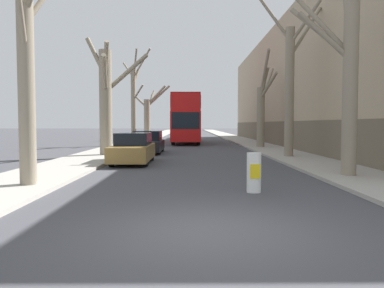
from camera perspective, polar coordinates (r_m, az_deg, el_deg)
name	(u,v)px	position (r m, az deg, el deg)	size (l,w,h in m)	color
ground_plane	(206,230)	(6.77, 2.16, -13.03)	(300.00, 300.00, 0.00)	#424247
sidewalk_left	(154,136)	(56.77, -5.76, 1.22)	(2.98, 120.00, 0.12)	#A39E93
sidewalk_right	(228,136)	(56.83, 5.51, 1.22)	(2.98, 120.00, 0.12)	#A39E93
building_facade_right	(327,87)	(35.90, 19.92, 8.20)	(10.08, 46.53, 10.42)	tan
street_tree_left_0	(26,54)	(11.95, -24.00, 12.46)	(1.85, 3.70, 7.16)	gray
street_tree_left_1	(106,97)	(22.02, -12.91, 6.95)	(3.48, 3.68, 6.78)	gray
street_tree_left_2	(134,101)	(32.98, -8.84, 6.50)	(2.81, 3.61, 8.18)	gray
street_tree_left_3	(149,114)	(43.64, -6.64, 4.56)	(4.07, 2.97, 6.44)	gray
street_tree_right_0	(345,70)	(14.13, 22.35, 10.45)	(2.13, 2.08, 7.09)	gray
street_tree_right_1	(290,83)	(21.33, 14.71, 8.96)	(3.76, 3.39, 9.06)	gray
street_tree_right_2	(262,109)	(29.54, 10.62, 5.29)	(1.78, 4.53, 7.26)	gray
double_decker_bus	(186,117)	(36.47, -0.91, 4.18)	(2.62, 10.45, 4.57)	red
parked_car_0	(133,149)	(18.12, -8.96, -0.73)	(1.73, 4.39, 1.45)	olive
parked_car_1	(148,143)	(24.35, -6.77, 0.22)	(1.90, 4.47, 1.43)	black
traffic_bollard	(254,172)	(10.43, 9.42, -4.30)	(0.39, 0.40, 1.09)	white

